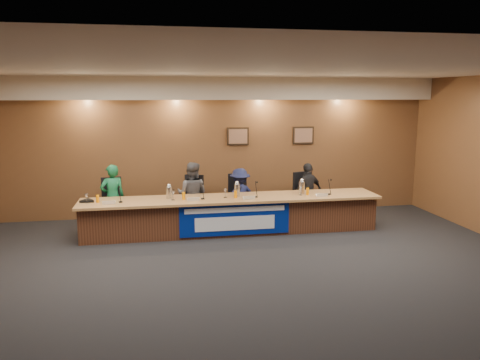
% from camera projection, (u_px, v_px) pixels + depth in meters
% --- Properties ---
extents(floor, '(10.00, 10.00, 0.00)m').
position_uv_depth(floor, '(256.00, 275.00, 7.40)').
color(floor, black).
rests_on(floor, ground).
extents(ceiling, '(10.00, 8.00, 0.04)m').
position_uv_depth(ceiling, '(257.00, 68.00, 6.83)').
color(ceiling, silver).
rests_on(ceiling, wall_back).
extents(wall_back, '(10.00, 0.04, 3.20)m').
position_uv_depth(wall_back, '(221.00, 147.00, 10.99)').
color(wall_back, brown).
rests_on(wall_back, floor).
extents(soffit, '(10.00, 0.50, 0.50)m').
position_uv_depth(soffit, '(222.00, 89.00, 10.51)').
color(soffit, beige).
rests_on(soffit, wall_back).
extents(dais_body, '(6.00, 0.80, 0.70)m').
position_uv_depth(dais_body, '(232.00, 216.00, 9.67)').
color(dais_body, '#4A2717').
rests_on(dais_body, floor).
extents(dais_top, '(6.10, 0.95, 0.05)m').
position_uv_depth(dais_top, '(232.00, 198.00, 9.55)').
color(dais_top, '#9F7142').
rests_on(dais_top, dais_body).
extents(banner, '(2.20, 0.02, 0.65)m').
position_uv_depth(banner, '(235.00, 219.00, 9.26)').
color(banner, navy).
rests_on(banner, dais_body).
extents(banner_text_upper, '(2.00, 0.01, 0.10)m').
position_uv_depth(banner_text_upper, '(235.00, 210.00, 9.21)').
color(banner_text_upper, silver).
rests_on(banner_text_upper, banner).
extents(banner_text_lower, '(1.60, 0.01, 0.28)m').
position_uv_depth(banner_text_lower, '(235.00, 223.00, 9.26)').
color(banner_text_lower, silver).
rests_on(banner_text_lower, banner).
extents(wall_photo_left, '(0.52, 0.04, 0.42)m').
position_uv_depth(wall_photo_left, '(238.00, 136.00, 10.99)').
color(wall_photo_left, black).
rests_on(wall_photo_left, wall_back).
extents(wall_photo_right, '(0.52, 0.04, 0.42)m').
position_uv_depth(wall_photo_right, '(303.00, 135.00, 11.26)').
color(wall_photo_right, black).
rests_on(wall_photo_right, wall_back).
extents(panelist_a, '(0.59, 0.48, 1.39)m').
position_uv_depth(panelist_a, '(113.00, 197.00, 9.77)').
color(panelist_a, '#115832').
rests_on(panelist_a, floor).
extents(panelist_b, '(0.82, 0.74, 1.40)m').
position_uv_depth(panelist_b, '(192.00, 194.00, 10.06)').
color(panelist_b, '#49494D').
rests_on(panelist_b, floor).
extents(panelist_c, '(0.90, 0.68, 1.24)m').
position_uv_depth(panelist_c, '(240.00, 196.00, 10.25)').
color(panelist_c, '#13183D').
rests_on(panelist_c, floor).
extents(panelist_d, '(0.84, 0.61, 1.32)m').
position_uv_depth(panelist_d, '(308.00, 192.00, 10.51)').
color(panelist_d, black).
rests_on(panelist_d, floor).
extents(office_chair_a, '(0.57, 0.57, 0.08)m').
position_uv_depth(office_chair_a, '(114.00, 206.00, 9.91)').
color(office_chair_a, black).
rests_on(office_chair_a, floor).
extents(office_chair_b, '(0.61, 0.61, 0.08)m').
position_uv_depth(office_chair_b, '(192.00, 203.00, 10.19)').
color(office_chair_b, black).
rests_on(office_chair_b, floor).
extents(office_chair_c, '(0.49, 0.49, 0.08)m').
position_uv_depth(office_chair_c, '(239.00, 201.00, 10.37)').
color(office_chair_c, black).
rests_on(office_chair_c, floor).
extents(office_chair_d, '(0.62, 0.62, 0.08)m').
position_uv_depth(office_chair_d, '(306.00, 199.00, 10.64)').
color(office_chair_d, black).
rests_on(office_chair_d, floor).
extents(nameplate_a, '(0.24, 0.08, 0.10)m').
position_uv_depth(nameplate_a, '(109.00, 202.00, 8.90)').
color(nameplate_a, white).
rests_on(nameplate_a, dais_top).
extents(microphone_a, '(0.07, 0.07, 0.02)m').
position_uv_depth(microphone_a, '(121.00, 202.00, 9.09)').
color(microphone_a, black).
rests_on(microphone_a, dais_top).
extents(juice_glass_a, '(0.06, 0.06, 0.15)m').
position_uv_depth(juice_glass_a, '(98.00, 199.00, 9.05)').
color(juice_glass_a, orange).
rests_on(juice_glass_a, dais_top).
extents(water_glass_a, '(0.08, 0.08, 0.18)m').
position_uv_depth(water_glass_a, '(87.00, 199.00, 9.01)').
color(water_glass_a, silver).
rests_on(water_glass_a, dais_top).
extents(nameplate_b, '(0.24, 0.08, 0.10)m').
position_uv_depth(nameplate_b, '(193.00, 199.00, 9.19)').
color(nameplate_b, white).
rests_on(nameplate_b, dais_top).
extents(microphone_b, '(0.07, 0.07, 0.02)m').
position_uv_depth(microphone_b, '(203.00, 199.00, 9.37)').
color(microphone_b, black).
rests_on(microphone_b, dais_top).
extents(juice_glass_b, '(0.06, 0.06, 0.15)m').
position_uv_depth(juice_glass_b, '(184.00, 196.00, 9.31)').
color(juice_glass_b, orange).
rests_on(juice_glass_b, dais_top).
extents(water_glass_b, '(0.08, 0.08, 0.18)m').
position_uv_depth(water_glass_b, '(173.00, 196.00, 9.27)').
color(water_glass_b, silver).
rests_on(water_glass_b, dais_top).
extents(nameplate_c, '(0.24, 0.08, 0.10)m').
position_uv_depth(nameplate_c, '(249.00, 197.00, 9.33)').
color(nameplate_c, white).
rests_on(nameplate_c, dais_top).
extents(microphone_c, '(0.07, 0.07, 0.02)m').
position_uv_depth(microphone_c, '(256.00, 197.00, 9.54)').
color(microphone_c, black).
rests_on(microphone_c, dais_top).
extents(juice_glass_c, '(0.06, 0.06, 0.15)m').
position_uv_depth(juice_glass_c, '(236.00, 194.00, 9.46)').
color(juice_glass_c, orange).
rests_on(juice_glass_c, dais_top).
extents(water_glass_c, '(0.08, 0.08, 0.18)m').
position_uv_depth(water_glass_c, '(225.00, 193.00, 9.49)').
color(water_glass_c, silver).
rests_on(water_glass_c, dais_top).
extents(nameplate_d, '(0.24, 0.08, 0.10)m').
position_uv_depth(nameplate_d, '(322.00, 195.00, 9.57)').
color(nameplate_d, white).
rests_on(nameplate_d, dais_top).
extents(microphone_d, '(0.07, 0.07, 0.02)m').
position_uv_depth(microphone_d, '(329.00, 194.00, 9.80)').
color(microphone_d, black).
rests_on(microphone_d, dais_top).
extents(juice_glass_d, '(0.06, 0.06, 0.15)m').
position_uv_depth(juice_glass_d, '(308.00, 191.00, 9.75)').
color(juice_glass_d, orange).
rests_on(juice_glass_d, dais_top).
extents(water_glass_d, '(0.08, 0.08, 0.18)m').
position_uv_depth(water_glass_d, '(301.00, 191.00, 9.72)').
color(water_glass_d, silver).
rests_on(water_glass_d, dais_top).
extents(carafe_left, '(0.12, 0.12, 0.24)m').
position_uv_depth(carafe_left, '(169.00, 193.00, 9.40)').
color(carafe_left, silver).
rests_on(carafe_left, dais_top).
extents(carafe_mid, '(0.12, 0.12, 0.26)m').
position_uv_depth(carafe_mid, '(237.00, 190.00, 9.61)').
color(carafe_mid, silver).
rests_on(carafe_mid, dais_top).
extents(carafe_right, '(0.13, 0.13, 0.26)m').
position_uv_depth(carafe_right, '(302.00, 188.00, 9.87)').
color(carafe_right, silver).
rests_on(carafe_right, dais_top).
extents(speakerphone, '(0.32, 0.32, 0.05)m').
position_uv_depth(speakerphone, '(87.00, 201.00, 9.12)').
color(speakerphone, black).
rests_on(speakerphone, dais_top).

